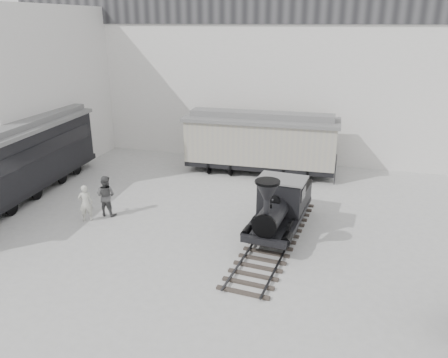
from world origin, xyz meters
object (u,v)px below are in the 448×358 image
(passenger_coach, at_px, (7,164))
(boxcar, at_px, (261,141))
(visitor_b, at_px, (106,196))
(locomotive, at_px, (279,210))
(visitor_a, at_px, (86,203))

(passenger_coach, bearing_deg, boxcar, 31.25)
(passenger_coach, bearing_deg, visitor_b, -5.42)
(boxcar, bearing_deg, locomotive, -74.63)
(boxcar, relative_size, passenger_coach, 0.66)
(visitor_b, bearing_deg, boxcar, -124.52)
(locomotive, height_order, boxcar, boxcar)
(locomotive, xyz_separation_m, visitor_b, (-7.65, -0.24, -0.15))
(passenger_coach, xyz_separation_m, visitor_a, (4.66, -0.95, -1.08))
(locomotive, height_order, visitor_b, locomotive)
(passenger_coach, bearing_deg, locomotive, -3.26)
(locomotive, xyz_separation_m, passenger_coach, (-12.84, -0.08, 0.84))
(visitor_a, bearing_deg, boxcar, -151.28)
(boxcar, height_order, visitor_a, boxcar)
(boxcar, relative_size, visitor_a, 5.21)
(boxcar, distance_m, visitor_a, 10.30)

